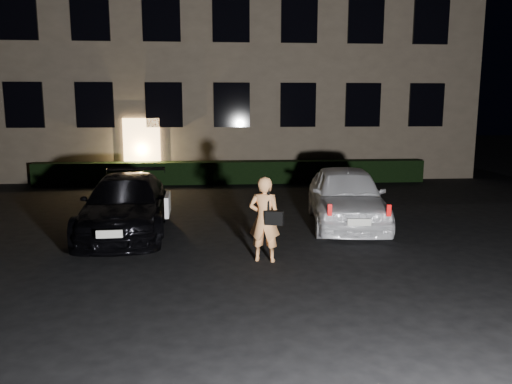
{
  "coord_description": "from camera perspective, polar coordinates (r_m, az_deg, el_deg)",
  "views": [
    {
      "loc": [
        -0.66,
        -8.7,
        2.98
      ],
      "look_at": [
        0.21,
        2.0,
        1.11
      ],
      "focal_mm": 35.0,
      "sensor_mm": 36.0,
      "label": 1
    }
  ],
  "objects": [
    {
      "name": "man",
      "position": [
        9.57,
        1.0,
        -3.11
      ],
      "size": [
        0.7,
        0.56,
        1.66
      ],
      "rotation": [
        0.0,
        0.0,
        2.86
      ],
      "color": "#F3A15E",
      "rests_on": "ground"
    },
    {
      "name": "hatch",
      "position": [
        12.74,
        10.26,
        -0.43
      ],
      "size": [
        2.29,
        4.54,
        1.48
      ],
      "rotation": [
        0.0,
        0.0,
        -0.13
      ],
      "color": "white",
      "rests_on": "ground"
    },
    {
      "name": "sedan",
      "position": [
        12.13,
        -14.59,
        -1.44
      ],
      "size": [
        2.14,
        4.77,
        1.34
      ],
      "rotation": [
        0.0,
        0.0,
        0.04
      ],
      "color": "black",
      "rests_on": "ground"
    },
    {
      "name": "hedge",
      "position": [
        19.38,
        -2.68,
        2.27
      ],
      "size": [
        15.0,
        0.7,
        0.85
      ],
      "primitive_type": "cube",
      "color": "black",
      "rests_on": "ground"
    },
    {
      "name": "ground",
      "position": [
        9.22,
        -0.31,
        -8.99
      ],
      "size": [
        80.0,
        80.0,
        0.0
      ],
      "primitive_type": "plane",
      "color": "black",
      "rests_on": "ground"
    },
    {
      "name": "building",
      "position": [
        23.89,
        -3.19,
        17.1
      ],
      "size": [
        20.0,
        8.11,
        12.0
      ],
      "color": "#746453",
      "rests_on": "ground"
    }
  ]
}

